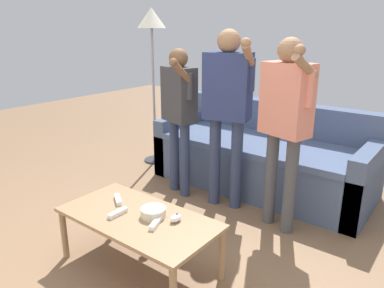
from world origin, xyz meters
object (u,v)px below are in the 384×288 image
object	(u,v)px
couch	(263,157)
coffee_table	(138,222)
snack_bowl	(153,212)
game_remote_wand_far	(118,199)
game_remote_wand_spare	(156,223)
player_right	(285,114)
player_center	(227,100)
game_remote_wand_near	(118,213)
player_left	(179,106)
floor_lamp	(152,31)
game_remote_nunchuk	(176,218)

from	to	relation	value
couch	coffee_table	world-z (taller)	couch
snack_bowl	game_remote_wand_far	distance (m)	0.35
coffee_table	game_remote_wand_spare	bearing A→B (deg)	-4.03
player_right	game_remote_wand_spare	bearing A→B (deg)	-106.62
coffee_table	player_center	bearing A→B (deg)	93.02
player_right	game_remote_wand_far	size ratio (longest dim) A/B	10.52
game_remote_wand_near	player_left	bearing A→B (deg)	110.76
floor_lamp	game_remote_wand_spare	size ratio (longest dim) A/B	11.47
game_remote_wand_near	game_remote_wand_far	distance (m)	0.20
snack_bowl	game_remote_nunchuk	bearing A→B (deg)	13.81
couch	floor_lamp	size ratio (longest dim) A/B	1.20
snack_bowl	game_remote_wand_spare	bearing A→B (deg)	-38.87
player_center	game_remote_wand_spare	distance (m)	1.32
couch	game_remote_nunchuk	world-z (taller)	couch
player_left	game_remote_wand_far	bearing A→B (deg)	-74.22
game_remote_wand_far	floor_lamp	bearing A→B (deg)	125.45
floor_lamp	player_left	distance (m)	1.18
game_remote_nunchuk	player_center	world-z (taller)	player_center
couch	game_remote_nunchuk	bearing A→B (deg)	-81.77
player_right	game_remote_wand_spare	xyz separation A→B (m)	(-0.33, -1.10, -0.55)
game_remote_nunchuk	game_remote_wand_far	world-z (taller)	game_remote_nunchuk
couch	floor_lamp	world-z (taller)	floor_lamp
player_center	couch	bearing A→B (deg)	84.68
player_left	player_center	world-z (taller)	player_center
game_remote_wand_spare	snack_bowl	bearing A→B (deg)	141.13
snack_bowl	game_remote_nunchuk	distance (m)	0.17
couch	player_right	bearing A→B (deg)	-54.01
game_remote_wand_far	game_remote_wand_near	bearing A→B (deg)	-41.78
floor_lamp	game_remote_wand_near	world-z (taller)	floor_lamp
player_right	game_remote_wand_near	xyz separation A→B (m)	(-0.62, -1.16, -0.55)
player_left	player_right	world-z (taller)	player_right
game_remote_wand_near	game_remote_wand_spare	size ratio (longest dim) A/B	0.94
game_remote_nunchuk	snack_bowl	bearing A→B (deg)	-166.19
game_remote_wand_near	couch	bearing A→B (deg)	86.45
snack_bowl	game_remote_wand_far	bearing A→B (deg)	179.40
couch	game_remote_wand_far	bearing A→B (deg)	-98.84
game_remote_nunchuk	game_remote_wand_far	distance (m)	0.51
couch	player_right	xyz separation A→B (m)	(0.50, -0.69, 0.66)
game_remote_nunchuk	player_right	xyz separation A→B (m)	(0.26, 0.99, 0.54)
couch	player_right	distance (m)	1.08
snack_bowl	player_left	bearing A→B (deg)	121.65
coffee_table	player_left	distance (m)	1.36
floor_lamp	player_center	bearing A→B (deg)	-19.93
coffee_table	floor_lamp	size ratio (longest dim) A/B	0.60
coffee_table	game_remote_wand_far	distance (m)	0.28
floor_lamp	coffee_table	bearing A→B (deg)	-49.68
game_remote_nunchuk	game_remote_wand_spare	world-z (taller)	game_remote_nunchuk
snack_bowl	player_center	size ratio (longest dim) A/B	0.11
floor_lamp	player_right	distance (m)	2.05
snack_bowl	player_left	world-z (taller)	player_left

